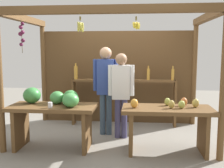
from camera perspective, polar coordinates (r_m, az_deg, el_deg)
The scene contains 7 objects.
ground_plane at distance 5.13m, azimuth 0.21°, elevation -11.11°, with size 12.00×12.00×0.00m, color gray.
market_stall at distance 5.34m, azimuth 0.61°, elevation 4.09°, with size 3.49×2.06×2.27m.
fruit_counter_left at distance 4.48m, azimuth -12.58°, elevation -5.31°, with size 1.42×0.67×1.00m.
fruit_counter_right at distance 4.29m, azimuth 11.91°, elevation -7.32°, with size 1.42×0.64×0.87m.
bottle_shelf_unit at distance 5.65m, azimuth 2.28°, elevation -1.13°, with size 2.24×0.22×1.35m.
vendor_man at distance 4.99m, azimuth -1.38°, elevation 0.35°, with size 0.48×0.23×1.68m.
vendor_woman at distance 4.81m, azimuth 1.98°, elevation -0.87°, with size 0.48×0.21×1.57m.
Camera 1 is at (0.44, -4.85, 1.62)m, focal length 42.14 mm.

